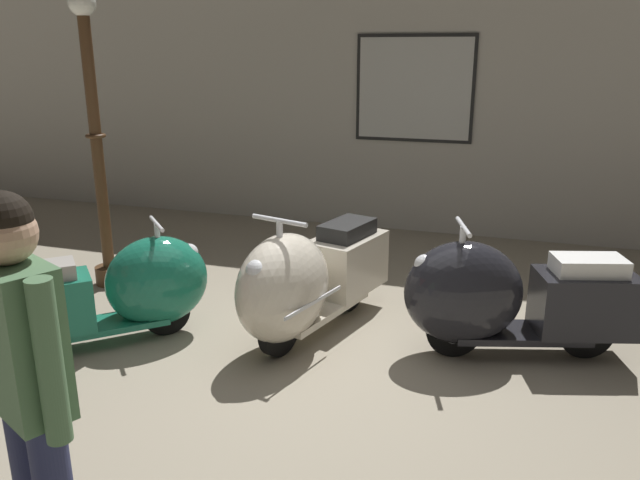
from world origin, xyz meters
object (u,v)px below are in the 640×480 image
Objects in this scene: scooter_0 at (125,290)px; scooter_2 at (500,298)px; lamppost at (97,147)px; scooter_1 at (305,281)px; visitor_1 at (26,376)px.

scooter_2 is at bearing -30.84° from scooter_0.
lamppost is at bearing -22.65° from scooter_2.
scooter_1 is at bearing -23.81° from scooter_0.
scooter_0 is 2.51m from visitor_1.
scooter_0 is at bearing 52.44° from visitor_1.
scooter_1 is 1.04× the size of visitor_1.
visitor_1 is at bearing 42.29° from scooter_2.
scooter_1 is at bearing 20.65° from visitor_1.
scooter_2 is at bearing -5.74° from visitor_1.
scooter_2 is 3.88m from lamppost.
scooter_0 is at bearing -48.22° from lamppost.
visitor_1 is (-1.71, -2.83, 0.55)m from scooter_2.
visitor_1 is (2.05, -3.23, -0.35)m from lamppost.
scooter_1 reaches higher than scooter_0.
lamppost reaches higher than scooter_1.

